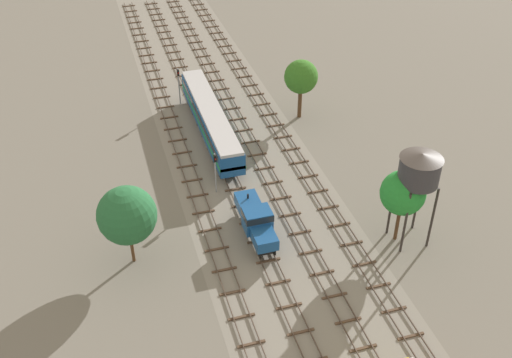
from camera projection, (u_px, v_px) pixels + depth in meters
ground_plane at (253, 184)px, 67.20m from camera, size 480.00×480.00×0.00m
ballast_bed at (253, 184)px, 67.20m from camera, size 16.89×176.00×0.01m
track_far_left at (195, 187)px, 66.40m from camera, size 2.40×126.00×0.29m
track_left at (232, 181)px, 67.40m from camera, size 2.40×126.00×0.29m
track_centre_left at (268, 175)px, 68.40m from camera, size 2.40×126.00×0.29m
track_centre at (304, 169)px, 69.40m from camera, size 2.40×126.00×0.29m
shunter_loco_left_near at (256, 219)px, 58.93m from camera, size 2.74×8.46×3.10m
passenger_coach_left_mid at (210, 118)px, 74.08m from camera, size 2.96×22.00×3.80m
water_tower at (420, 170)px, 54.68m from camera, size 4.02×4.02×10.13m
signal_post_nearest at (215, 168)px, 64.05m from camera, size 0.28×0.47×5.02m
signal_post_near at (179, 82)px, 80.51m from camera, size 0.28×0.47×5.31m
lineside_tree_0 at (127, 215)px, 53.81m from camera, size 5.46×5.46×8.28m
lineside_tree_1 at (403, 193)px, 56.34m from camera, size 4.35×4.35×7.85m
lineside_tree_2 at (301, 77)px, 76.29m from camera, size 4.36×4.36×8.01m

